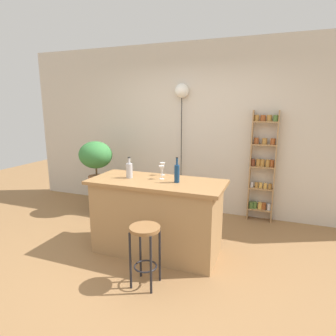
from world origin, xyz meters
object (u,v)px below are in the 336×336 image
plant_stool (98,199)px  wine_glass_center (163,166)px  wine_glass_left (162,170)px  potted_plant (96,158)px  bottle_wine_red (129,170)px  pendant_globe_light (182,92)px  bar_stool (145,242)px  bottle_spirits_clear (177,173)px  spice_shelf (263,166)px

plant_stool → wine_glass_center: (1.46, -0.63, 0.81)m
wine_glass_left → wine_glass_center: bearing=108.8°
plant_stool → potted_plant: bearing=0.0°
bottle_wine_red → pendant_globe_light: 1.84m
potted_plant → bottle_wine_red: 1.45m
wine_glass_left → plant_stool: bearing=151.6°
bar_stool → bottle_spirits_clear: size_ratio=2.11×
plant_stool → potted_plant: size_ratio=0.58×
spice_shelf → wine_glass_left: size_ratio=10.55×
spice_shelf → bottle_spirits_clear: 1.75m
bar_stool → bottle_spirits_clear: bottle_spirits_clear is taller
bottle_wine_red → potted_plant: bearing=141.1°
bar_stool → plant_stool: (-1.66, 1.59, -0.24)m
bottle_wine_red → pendant_globe_light: size_ratio=0.12×
spice_shelf → bottle_wine_red: bearing=-134.7°
spice_shelf → plant_stool: spice_shelf is taller
bottle_wine_red → wine_glass_center: (0.33, 0.28, 0.02)m
spice_shelf → bottle_wine_red: spice_shelf is taller
spice_shelf → potted_plant: size_ratio=2.24×
bottle_wine_red → wine_glass_left: (0.39, 0.09, 0.02)m
spice_shelf → wine_glass_left: 1.81m
potted_plant → bottle_spirits_clear: bearing=-27.5°
wine_glass_center → bottle_wine_red: bearing=-140.0°
bar_stool → plant_stool: size_ratio=1.41×
spice_shelf → plant_stool: 2.78m
potted_plant → wine_glass_center: size_ratio=4.70×
plant_stool → spice_shelf: bearing=12.9°
spice_shelf → pendant_globe_light: size_ratio=0.80×
wine_glass_left → bottle_spirits_clear: bearing=-21.4°
pendant_globe_light → bottle_wine_red: bearing=-96.1°
plant_stool → bottle_spirits_clear: size_ratio=1.49×
bottle_spirits_clear → bottle_wine_red: bearing=180.0°
bar_stool → wine_glass_left: wine_glass_left is taller
bottle_spirits_clear → wine_glass_left: size_ratio=1.83×
potted_plant → wine_glass_left: (1.52, -0.82, 0.09)m
bottle_wine_red → bottle_spirits_clear: bearing=-0.0°
wine_glass_left → potted_plant: bearing=151.6°
plant_stool → wine_glass_left: (1.52, -0.82, 0.81)m
spice_shelf → bottle_wine_red: (-1.50, -1.51, 0.13)m
bottle_spirits_clear → wine_glass_left: bottle_spirits_clear is taller
wine_glass_center → pendant_globe_light: size_ratio=0.08×
wine_glass_center → bar_stool: bearing=-78.4°
bar_stool → bottle_wine_red: (-0.53, 0.68, 0.55)m
bar_stool → pendant_globe_light: (-0.36, 2.22, 1.55)m
bottle_spirits_clear → wine_glass_center: bottle_spirits_clear is taller
plant_stool → wine_glass_center: wine_glass_center is taller
spice_shelf → wine_glass_center: size_ratio=10.55×
plant_stool → pendant_globe_light: bearing=25.7°
plant_stool → pendant_globe_light: (1.29, 0.62, 1.79)m
plant_stool → bottle_spirits_clear: bearing=-27.5°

